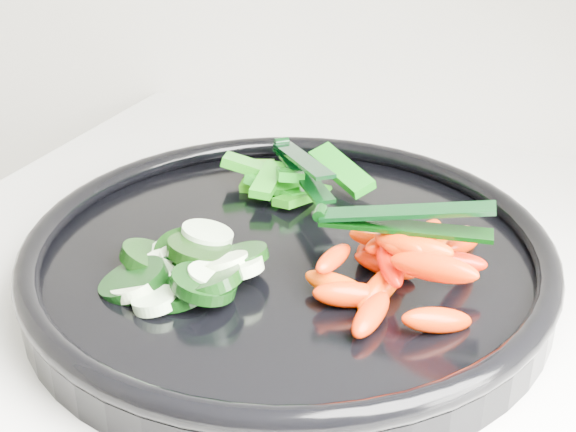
% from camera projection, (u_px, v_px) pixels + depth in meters
% --- Properties ---
extents(veggie_tray, '(0.42, 0.42, 0.04)m').
position_uv_depth(veggie_tray, '(288.00, 259.00, 0.57)').
color(veggie_tray, black).
rests_on(veggie_tray, counter).
extents(cucumber_pile, '(0.12, 0.12, 0.04)m').
position_uv_depth(cucumber_pile, '(186.00, 265.00, 0.54)').
color(cucumber_pile, black).
rests_on(cucumber_pile, veggie_tray).
extents(carrot_pile, '(0.12, 0.16, 0.06)m').
position_uv_depth(carrot_pile, '(399.00, 266.00, 0.52)').
color(carrot_pile, red).
rests_on(carrot_pile, veggie_tray).
extents(pepper_pile, '(0.13, 0.10, 0.04)m').
position_uv_depth(pepper_pile, '(287.00, 178.00, 0.65)').
color(pepper_pile, '#0D6209').
rests_on(pepper_pile, veggie_tray).
extents(tong_carrot, '(0.11, 0.04, 0.02)m').
position_uv_depth(tong_carrot, '(400.00, 219.00, 0.51)').
color(tong_carrot, black).
rests_on(tong_carrot, carrot_pile).
extents(tong_pepper, '(0.09, 0.09, 0.02)m').
position_uv_depth(tong_pepper, '(301.00, 164.00, 0.64)').
color(tong_pepper, black).
rests_on(tong_pepper, pepper_pile).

